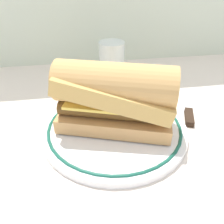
{
  "coord_description": "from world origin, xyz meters",
  "views": [
    {
      "loc": [
        -0.06,
        -0.33,
        0.29
      ],
      "look_at": [
        -0.0,
        0.02,
        0.04
      ],
      "focal_mm": 38.16,
      "sensor_mm": 36.0,
      "label": 1
    }
  ],
  "objects_px": {
    "sausage_sandwich": "(112,96)",
    "plate": "(112,128)",
    "drinking_glass": "(112,63)",
    "butter_knife": "(188,110)"
  },
  "relations": [
    {
      "from": "plate",
      "to": "sausage_sandwich",
      "type": "height_order",
      "value": "sausage_sandwich"
    },
    {
      "from": "sausage_sandwich",
      "to": "plate",
      "type": "bearing_deg",
      "value": 94.11
    },
    {
      "from": "plate",
      "to": "drinking_glass",
      "type": "bearing_deg",
      "value": 81.34
    },
    {
      "from": "plate",
      "to": "butter_knife",
      "type": "xyz_separation_m",
      "value": [
        0.17,
        0.04,
        -0.0
      ]
    },
    {
      "from": "sausage_sandwich",
      "to": "butter_knife",
      "type": "distance_m",
      "value": 0.19
    },
    {
      "from": "drinking_glass",
      "to": "sausage_sandwich",
      "type": "bearing_deg",
      "value": -98.66
    },
    {
      "from": "plate",
      "to": "drinking_glass",
      "type": "distance_m",
      "value": 0.24
    },
    {
      "from": "drinking_glass",
      "to": "plate",
      "type": "bearing_deg",
      "value": -98.66
    },
    {
      "from": "drinking_glass",
      "to": "butter_knife",
      "type": "relative_size",
      "value": 0.74
    },
    {
      "from": "drinking_glass",
      "to": "butter_knife",
      "type": "bearing_deg",
      "value": -53.96
    }
  ]
}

